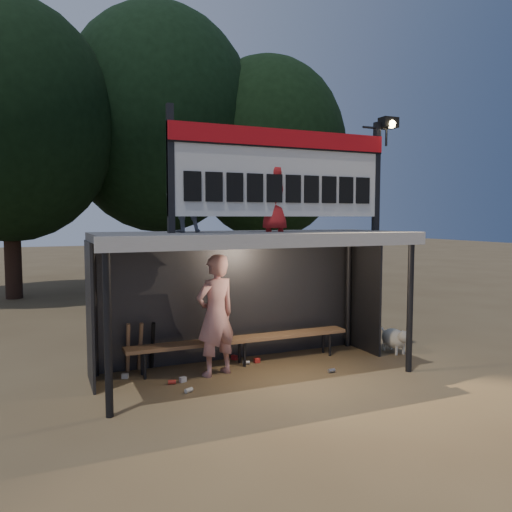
# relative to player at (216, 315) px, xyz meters

# --- Properties ---
(ground) EXTENTS (80.00, 80.00, 0.00)m
(ground) POSITION_rel_player_xyz_m (0.59, -0.20, -0.98)
(ground) COLOR brown
(ground) RESTS_ON ground
(player) EXTENTS (0.82, 0.66, 1.97)m
(player) POSITION_rel_player_xyz_m (0.00, 0.00, 0.00)
(player) COLOR silver
(player) RESTS_ON ground
(child_a) EXTENTS (0.53, 0.42, 1.08)m
(child_a) POSITION_rel_player_xyz_m (-0.52, -0.02, 1.88)
(child_a) COLOR slate
(child_a) RESTS_ON dugout_shelter
(child_b) EXTENTS (0.61, 0.49, 1.08)m
(child_b) POSITION_rel_player_xyz_m (0.98, -0.14, 1.88)
(child_b) COLOR #A2181A
(child_b) RESTS_ON dugout_shelter
(dugout_shelter) EXTENTS (5.10, 2.08, 2.32)m
(dugout_shelter) POSITION_rel_player_xyz_m (0.59, 0.04, 0.86)
(dugout_shelter) COLOR #3A3B3D
(dugout_shelter) RESTS_ON ground
(scoreboard_assembly) EXTENTS (4.10, 0.27, 1.99)m
(scoreboard_assembly) POSITION_rel_player_xyz_m (1.15, -0.21, 2.34)
(scoreboard_assembly) COLOR black
(scoreboard_assembly) RESTS_ON dugout_shelter
(bench) EXTENTS (4.00, 0.35, 0.48)m
(bench) POSITION_rel_player_xyz_m (0.59, 0.35, -0.55)
(bench) COLOR olive
(bench) RESTS_ON ground
(tree_left) EXTENTS (6.46, 6.46, 9.27)m
(tree_left) POSITION_rel_player_xyz_m (-3.41, 9.80, 4.53)
(tree_left) COLOR black
(tree_left) RESTS_ON ground
(tree_mid) EXTENTS (7.22, 7.22, 10.36)m
(tree_mid) POSITION_rel_player_xyz_m (1.59, 11.30, 5.18)
(tree_mid) COLOR black
(tree_mid) RESTS_ON ground
(tree_right) EXTENTS (6.08, 6.08, 8.72)m
(tree_right) POSITION_rel_player_xyz_m (5.59, 10.30, 4.21)
(tree_right) COLOR black
(tree_right) RESTS_ON ground
(dog) EXTENTS (0.36, 0.81, 0.49)m
(dog) POSITION_rel_player_xyz_m (3.53, -0.09, -0.70)
(dog) COLOR silver
(dog) RESTS_ON ground
(bats) EXTENTS (0.47, 0.33, 0.84)m
(bats) POSITION_rel_player_xyz_m (-1.10, 0.62, -0.55)
(bats) COLOR #A2724B
(bats) RESTS_ON ground
(litter) EXTENTS (3.30, 1.43, 0.08)m
(litter) POSITION_rel_player_xyz_m (0.05, 0.03, -0.95)
(litter) COLOR maroon
(litter) RESTS_ON ground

